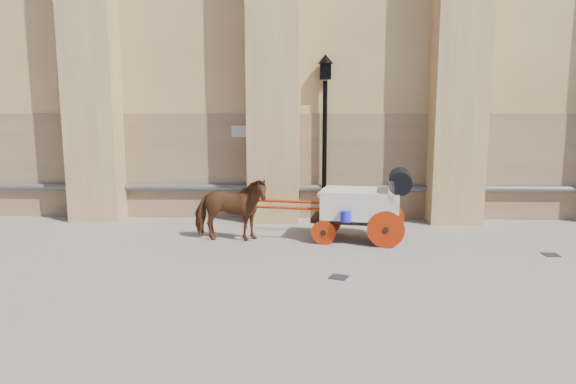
{
  "coord_description": "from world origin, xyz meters",
  "views": [
    {
      "loc": [
        -0.1,
        -10.56,
        3.06
      ],
      "look_at": [
        -0.52,
        1.4,
        1.17
      ],
      "focal_mm": 32.0,
      "sensor_mm": 36.0,
      "label": 1
    }
  ],
  "objects": [
    {
      "name": "drain_grate_far",
      "position": [
        5.19,
        0.32,
        0.01
      ],
      "size": [
        0.33,
        0.33,
        0.01
      ],
      "primitive_type": "cube",
      "rotation": [
        0.0,
        0.0,
        -0.04
      ],
      "color": "black",
      "rests_on": "ground"
    },
    {
      "name": "drain_grate_near",
      "position": [
        0.52,
        -1.35,
        0.01
      ],
      "size": [
        0.42,
        0.42,
        0.01
      ],
      "primitive_type": "cube",
      "rotation": [
        0.0,
        0.0,
        -0.39
      ],
      "color": "black",
      "rests_on": "ground"
    },
    {
      "name": "ground",
      "position": [
        0.0,
        0.0,
        0.0
      ],
      "size": [
        90.0,
        90.0,
        0.0
      ],
      "primitive_type": "plane",
      "color": "slate",
      "rests_on": "ground"
    },
    {
      "name": "carriage",
      "position": [
        1.34,
        1.44,
        0.93
      ],
      "size": [
        4.06,
        1.72,
        1.73
      ],
      "rotation": [
        0.0,
        0.0,
        -0.18
      ],
      "color": "black",
      "rests_on": "ground"
    },
    {
      "name": "street_lamp",
      "position": [
        0.42,
        3.8,
        2.46
      ],
      "size": [
        0.43,
        0.43,
        4.6
      ],
      "color": "black",
      "rests_on": "ground"
    },
    {
      "name": "horse",
      "position": [
        -1.89,
        1.32,
        0.76
      ],
      "size": [
        1.84,
        0.9,
        1.52
      ],
      "primitive_type": "imported",
      "rotation": [
        0.0,
        0.0,
        1.53
      ],
      "color": "brown",
      "rests_on": "ground"
    }
  ]
}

